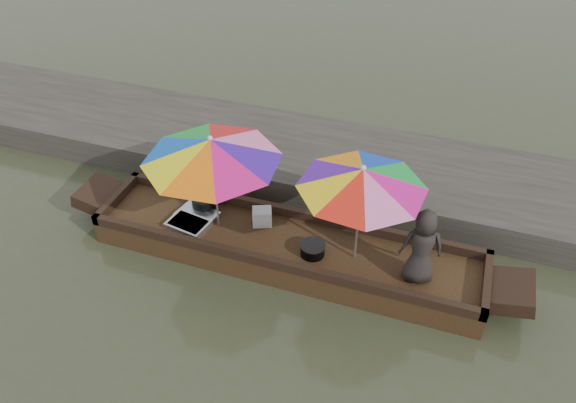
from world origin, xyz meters
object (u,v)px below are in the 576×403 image
(umbrella_stern, at_px, (359,214))
(cooking_pot, at_px, (204,202))
(boat_hull, at_px, (286,250))
(supply_bag, at_px, (262,217))
(umbrella_bow, at_px, (215,183))
(vendor, at_px, (422,247))
(charcoal_grill, at_px, (313,250))
(tray_crayfish, at_px, (188,224))
(tray_scallop, at_px, (197,215))

(umbrella_stern, bearing_deg, cooking_pot, 172.81)
(boat_hull, relative_size, supply_bag, 20.19)
(umbrella_bow, distance_m, umbrella_stern, 2.06)
(supply_bag, xyz_separation_m, umbrella_stern, (1.47, -0.25, 0.65))
(umbrella_bow, bearing_deg, vendor, -2.24)
(charcoal_grill, height_order, umbrella_stern, umbrella_stern)
(charcoal_grill, relative_size, umbrella_bow, 0.17)
(charcoal_grill, height_order, supply_bag, supply_bag)
(tray_crayfish, distance_m, umbrella_bow, 0.86)
(supply_bag, xyz_separation_m, umbrella_bow, (-0.60, -0.25, 0.65))
(cooking_pot, bearing_deg, charcoal_grill, -13.23)
(supply_bag, bearing_deg, umbrella_bow, -157.39)
(boat_hull, height_order, cooking_pot, cooking_pot)
(boat_hull, distance_m, tray_crayfish, 1.49)
(cooking_pot, height_order, supply_bag, supply_bag)
(cooking_pot, bearing_deg, supply_bag, -3.55)
(vendor, distance_m, umbrella_stern, 0.90)
(tray_crayfish, relative_size, tray_scallop, 1.00)
(boat_hull, height_order, vendor, vendor)
(boat_hull, distance_m, vendor, 2.02)
(boat_hull, xyz_separation_m, vendor, (1.88, -0.11, 0.74))
(tray_crayfish, xyz_separation_m, vendor, (3.34, 0.06, 0.52))
(vendor, xyz_separation_m, umbrella_stern, (-0.87, 0.11, 0.21))
(tray_scallop, height_order, umbrella_stern, umbrella_stern)
(tray_crayfish, bearing_deg, supply_bag, 23.01)
(supply_bag, height_order, vendor, vendor)
(tray_crayfish, height_order, charcoal_grill, charcoal_grill)
(boat_hull, relative_size, vendor, 4.99)
(boat_hull, relative_size, umbrella_stern, 3.37)
(tray_scallop, bearing_deg, boat_hull, -3.24)
(tray_scallop, distance_m, vendor, 3.38)
(tray_scallop, distance_m, umbrella_bow, 0.85)
(charcoal_grill, bearing_deg, boat_hull, 163.28)
(tray_scallop, relative_size, umbrella_bow, 0.31)
(supply_bag, bearing_deg, umbrella_stern, -9.59)
(cooking_pot, distance_m, vendor, 3.38)
(vendor, bearing_deg, cooking_pot, -22.20)
(umbrella_stern, bearing_deg, umbrella_bow, 180.00)
(cooking_pot, relative_size, charcoal_grill, 1.09)
(tray_crayfish, distance_m, vendor, 3.38)
(cooking_pot, relative_size, umbrella_bow, 0.19)
(boat_hull, distance_m, cooking_pot, 1.49)
(charcoal_grill, height_order, vendor, vendor)
(cooking_pot, relative_size, umbrella_stern, 0.22)
(umbrella_bow, height_order, umbrella_stern, same)
(boat_hull, xyz_separation_m, umbrella_bow, (-1.05, 0.00, 0.95))
(vendor, bearing_deg, umbrella_bow, -17.16)
(vendor, height_order, umbrella_stern, umbrella_stern)
(tray_crayfish, bearing_deg, tray_scallop, 87.49)
(boat_hull, xyz_separation_m, cooking_pot, (-1.44, 0.31, 0.27))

